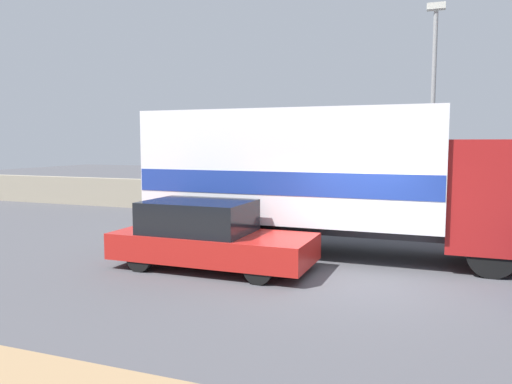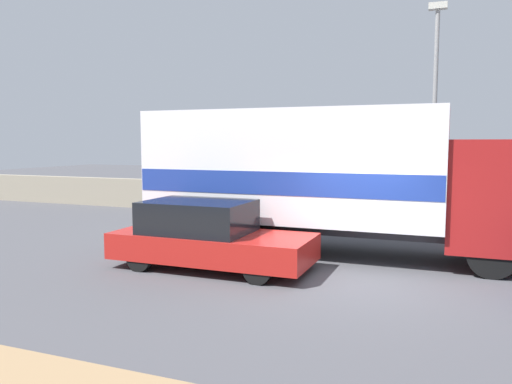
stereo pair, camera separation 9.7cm
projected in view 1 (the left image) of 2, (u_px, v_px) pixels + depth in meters
name	position (u px, v px, depth m)	size (l,w,h in m)	color
ground_plane	(355.00, 277.00, 10.17)	(80.00, 80.00, 0.00)	#47474C
stone_wall_backdrop	(393.00, 204.00, 17.14)	(60.00, 0.35, 1.20)	gray
street_lamp	(433.00, 100.00, 15.91)	(0.56, 0.28, 7.07)	gray
box_truck	(317.00, 174.00, 12.22)	(8.99, 2.60, 3.51)	maroon
car_hatchback	(208.00, 236.00, 10.81)	(4.34, 1.78, 1.47)	#B21E19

